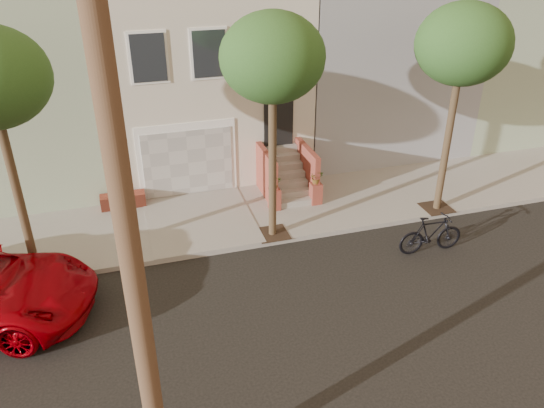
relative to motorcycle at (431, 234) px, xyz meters
name	(u,v)px	position (x,y,z in m)	size (l,w,h in m)	color
ground	(280,330)	(-5.04, -1.94, -0.57)	(90.00, 90.00, 0.00)	black
sidewalk	(229,217)	(-5.04, 3.41, -0.50)	(40.00, 3.70, 0.15)	gray
house_row	(191,60)	(-5.04, 9.25, 3.07)	(33.10, 11.70, 7.00)	beige
tree_mid	(273,59)	(-4.04, 1.96, 4.68)	(2.70, 2.57, 6.30)	#2D2116
tree_right	(463,46)	(1.46, 1.96, 4.68)	(2.70, 2.57, 6.30)	#2D2116
motorcycle	(431,234)	(0.00, 0.00, 0.00)	(0.54, 1.90, 1.14)	black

